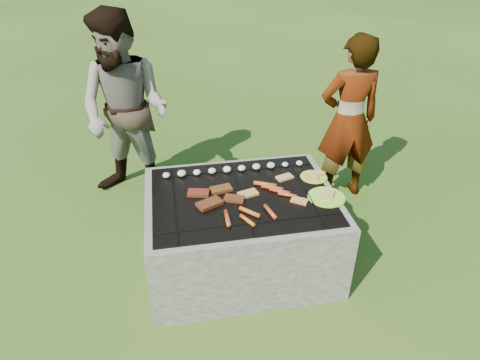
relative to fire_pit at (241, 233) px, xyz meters
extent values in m
plane|color=#224411|center=(0.00, 0.00, -0.28)|extent=(60.00, 60.00, 0.00)
cube|color=gray|center=(0.00, 0.41, 0.02)|extent=(1.30, 0.18, 0.60)
cube|color=#A39C90|center=(0.00, -0.41, 0.02)|extent=(1.30, 0.18, 0.60)
cube|color=#A59E93|center=(-0.56, 0.00, 0.02)|extent=(0.18, 0.64, 0.60)
cube|color=#A09A8E|center=(0.56, 0.00, 0.02)|extent=(0.18, 0.64, 0.60)
cube|color=black|center=(0.00, 0.00, -0.04)|extent=(0.94, 0.64, 0.48)
sphere|color=#FF5914|center=(0.00, 0.00, 0.18)|extent=(0.10, 0.10, 0.10)
cube|color=black|center=(0.00, 0.00, 0.32)|extent=(1.20, 0.90, 0.01)
cylinder|color=black|center=(-0.45, 0.00, 0.33)|extent=(0.01, 0.88, 0.01)
cylinder|color=black|center=(0.00, 0.00, 0.33)|extent=(0.01, 0.88, 0.01)
cylinder|color=black|center=(0.45, 0.00, 0.33)|extent=(0.01, 0.88, 0.01)
cylinder|color=black|center=(0.00, -0.32, 0.33)|extent=(1.18, 0.01, 0.01)
cylinder|color=black|center=(0.00, 0.32, 0.33)|extent=(1.18, 0.01, 0.01)
ellipsoid|color=white|center=(-0.49, 0.32, 0.35)|extent=(0.05, 0.05, 0.04)
ellipsoid|color=#ECE5C8|center=(-0.38, 0.32, 0.35)|extent=(0.06, 0.06, 0.04)
ellipsoid|color=white|center=(-0.27, 0.32, 0.35)|extent=(0.06, 0.06, 0.04)
ellipsoid|color=silver|center=(-0.16, 0.32, 0.35)|extent=(0.06, 0.06, 0.04)
ellipsoid|color=white|center=(-0.05, 0.32, 0.35)|extent=(0.06, 0.06, 0.04)
ellipsoid|color=beige|center=(0.06, 0.32, 0.35)|extent=(0.06, 0.06, 0.04)
ellipsoid|color=beige|center=(0.17, 0.32, 0.35)|extent=(0.06, 0.06, 0.04)
ellipsoid|color=beige|center=(0.28, 0.32, 0.35)|extent=(0.06, 0.06, 0.04)
ellipsoid|color=beige|center=(0.40, 0.32, 0.35)|extent=(0.05, 0.05, 0.03)
ellipsoid|color=beige|center=(0.51, 0.32, 0.35)|extent=(0.05, 0.05, 0.03)
cube|color=#9F381D|center=(-0.29, 0.06, 0.34)|extent=(0.16, 0.11, 0.02)
cube|color=#924E1A|center=(-0.13, 0.08, 0.34)|extent=(0.16, 0.11, 0.02)
cube|color=#8F3D1A|center=(-0.23, -0.08, 0.34)|extent=(0.19, 0.15, 0.02)
cube|color=brown|center=(-0.06, -0.05, 0.34)|extent=(0.15, 0.12, 0.02)
cylinder|color=orange|center=(0.18, 0.08, 0.34)|extent=(0.16, 0.10, 0.03)
cylinder|color=#BF471F|center=(0.22, 0.03, 0.34)|extent=(0.15, 0.10, 0.03)
cylinder|color=#BC371F|center=(0.26, -0.02, 0.34)|extent=(0.14, 0.10, 0.03)
cylinder|color=#ED5627|center=(0.30, -0.07, 0.34)|extent=(0.13, 0.08, 0.02)
cylinder|color=orange|center=(0.01, -0.22, 0.34)|extent=(0.13, 0.13, 0.03)
cylinder|color=red|center=(0.14, -0.24, 0.34)|extent=(0.06, 0.15, 0.03)
cylinder|color=#BD421F|center=(-0.14, -0.26, 0.34)|extent=(0.03, 0.16, 0.03)
cylinder|color=#BD701F|center=(-0.02, -0.30, 0.34)|extent=(0.09, 0.13, 0.02)
cube|color=tan|center=(0.05, -0.01, 0.34)|extent=(0.15, 0.11, 0.02)
cube|color=tan|center=(0.37, -0.15, 0.34)|extent=(0.13, 0.11, 0.01)
cube|color=#F4AD7D|center=(0.35, 0.15, 0.34)|extent=(0.13, 0.10, 0.02)
cylinder|color=gold|center=(0.56, 0.14, 0.32)|extent=(0.26, 0.26, 0.01)
cube|color=tan|center=(0.54, 0.12, 0.34)|extent=(0.09, 0.07, 0.01)
cube|color=tan|center=(0.59, 0.16, 0.34)|extent=(0.12, 0.09, 0.02)
cylinder|color=#E6FF3C|center=(0.56, -0.13, 0.33)|extent=(0.33, 0.33, 0.02)
cube|color=#EDD279|center=(0.54, -0.15, 0.34)|extent=(0.09, 0.07, 0.01)
cube|color=#CFC069|center=(0.59, -0.11, 0.34)|extent=(0.10, 0.11, 0.02)
imported|color=gray|center=(1.07, 0.77, 0.45)|extent=(0.54, 0.36, 1.47)
imported|color=gray|center=(-0.79, 1.07, 0.54)|extent=(1.00, 0.93, 1.65)
camera|label=1|loc=(-0.44, -2.37, 1.97)|focal=32.00mm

